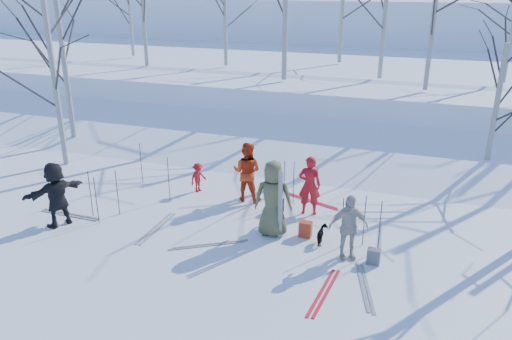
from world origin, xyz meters
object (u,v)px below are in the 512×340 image
at_px(skier_redor_behind, 247,172).
at_px(dog, 322,236).
at_px(skier_red_north, 310,185).
at_px(skier_grey_west, 56,194).
at_px(skier_red_seated, 198,177).
at_px(skier_olive_center, 273,199).
at_px(skier_cream_east, 348,227).
at_px(backpack_dark, 277,206).
at_px(backpack_red, 305,229).
at_px(backpack_grey, 374,256).

relative_size(skier_redor_behind, dog, 3.30).
bearing_deg(skier_redor_behind, skier_red_north, 169.84).
bearing_deg(skier_red_north, skier_grey_west, 15.71).
bearing_deg(skier_red_seated, skier_olive_center, -102.21).
xyz_separation_m(skier_cream_east, backpack_dark, (-2.29, 1.83, -0.61)).
bearing_deg(skier_red_seated, backpack_red, -94.61).
bearing_deg(skier_olive_center, backpack_red, 176.59).
distance_m(skier_red_north, backpack_dark, 1.10).
xyz_separation_m(skier_olive_center, backpack_red, (0.84, 0.14, -0.79)).
relative_size(backpack_red, backpack_dark, 1.05).
relative_size(skier_olive_center, skier_cream_east, 1.24).
xyz_separation_m(skier_redor_behind, skier_red_seated, (-1.66, 0.10, -0.44)).
distance_m(skier_red_north, skier_red_seated, 3.68).
bearing_deg(skier_grey_west, skier_red_north, 140.49).
distance_m(skier_cream_east, backpack_grey, 0.89).
bearing_deg(backpack_dark, skier_red_seated, 167.17).
height_order(skier_red_seated, backpack_red, skier_red_seated).
bearing_deg(backpack_dark, backpack_red, -46.01).
distance_m(skier_olive_center, skier_grey_west, 5.76).
distance_m(skier_olive_center, skier_cream_east, 2.10).
xyz_separation_m(skier_red_north, dog, (0.74, -1.61, -0.63)).
xyz_separation_m(skier_grey_west, backpack_grey, (8.25, 0.79, -0.70)).
distance_m(skier_grey_west, backpack_dark, 6.00).
height_order(backpack_red, backpack_grey, backpack_red).
height_order(skier_grey_west, backpack_red, skier_grey_west).
relative_size(skier_grey_west, backpack_dark, 4.47).
xyz_separation_m(skier_grey_west, backpack_red, (6.43, 1.55, -0.68)).
height_order(skier_red_north, skier_cream_east, skier_red_north).
xyz_separation_m(skier_grey_west, dog, (6.91, 1.32, -0.66)).
relative_size(backpack_grey, backpack_dark, 0.95).
relative_size(skier_red_seated, backpack_dark, 2.34).
relative_size(skier_olive_center, backpack_grey, 5.29).
xyz_separation_m(skier_red_north, skier_grey_west, (-6.18, -2.92, 0.03)).
relative_size(skier_redor_behind, skier_grey_west, 1.01).
xyz_separation_m(skier_red_seated, backpack_grey, (5.71, -2.54, -0.28)).
bearing_deg(backpack_grey, skier_red_seated, 156.00).
bearing_deg(backpack_red, skier_red_seated, 155.38).
relative_size(skier_red_north, skier_cream_east, 1.06).
distance_m(skier_olive_center, backpack_grey, 2.85).
bearing_deg(skier_red_seated, backpack_dark, -82.82).
xyz_separation_m(skier_red_seated, backpack_dark, (2.78, -0.63, -0.27)).
height_order(skier_red_seated, skier_cream_east, skier_cream_east).
xyz_separation_m(skier_olive_center, skier_red_north, (0.59, 1.52, -0.15)).
height_order(skier_redor_behind, backpack_red, skier_redor_behind).
bearing_deg(skier_red_seated, skier_red_north, -76.35).
bearing_deg(skier_red_north, skier_red_seated, -15.98).
bearing_deg(backpack_grey, skier_grey_west, -174.55).
distance_m(skier_red_north, skier_cream_east, 2.51).
distance_m(backpack_red, backpack_dark, 1.60).
height_order(skier_grey_west, backpack_dark, skier_grey_west).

